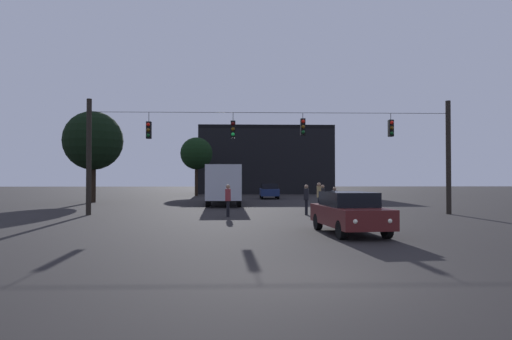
# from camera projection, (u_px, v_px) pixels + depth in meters

# --- Properties ---
(ground_plane) EXTENTS (168.00, 168.00, 0.00)m
(ground_plane) POSITION_uv_depth(u_px,v_px,m) (264.00, 206.00, 33.43)
(ground_plane) COLOR black
(ground_plane) RESTS_ON ground
(overhead_signal_span) EXTENTS (20.55, 0.44, 6.46)m
(overhead_signal_span) POSITION_uv_depth(u_px,v_px,m) (270.00, 149.00, 25.24)
(overhead_signal_span) COLOR black
(overhead_signal_span) RESTS_ON ground
(city_bus) EXTENTS (2.90, 11.08, 3.00)m
(city_bus) POSITION_uv_depth(u_px,v_px,m) (224.00, 181.00, 35.96)
(city_bus) COLOR #B7BCC6
(city_bus) RESTS_ON ground
(car_near_right) EXTENTS (2.24, 4.47, 1.52)m
(car_near_right) POSITION_uv_depth(u_px,v_px,m) (349.00, 212.00, 16.38)
(car_near_right) COLOR #511919
(car_near_right) RESTS_ON ground
(car_far_left) EXTENTS (1.83, 4.35, 1.52)m
(car_far_left) POSITION_uv_depth(u_px,v_px,m) (269.00, 191.00, 45.24)
(car_far_left) COLOR navy
(car_far_left) RESTS_ON ground
(pedestrian_crossing_left) EXTENTS (0.28, 0.38, 1.52)m
(pedestrian_crossing_left) POSITION_uv_depth(u_px,v_px,m) (335.00, 198.00, 26.46)
(pedestrian_crossing_left) COLOR black
(pedestrian_crossing_left) RESTS_ON ground
(pedestrian_crossing_center) EXTENTS (0.29, 0.39, 1.70)m
(pedestrian_crossing_center) POSITION_uv_depth(u_px,v_px,m) (228.00, 199.00, 23.68)
(pedestrian_crossing_center) COLOR black
(pedestrian_crossing_center) RESTS_ON ground
(pedestrian_crossing_right) EXTENTS (0.29, 0.39, 1.78)m
(pedestrian_crossing_right) POSITION_uv_depth(u_px,v_px,m) (319.00, 195.00, 27.31)
(pedestrian_crossing_right) COLOR black
(pedestrian_crossing_right) RESTS_ON ground
(pedestrian_near_bus) EXTENTS (0.31, 0.40, 1.64)m
(pedestrian_near_bus) POSITION_uv_depth(u_px,v_px,m) (323.00, 196.00, 28.14)
(pedestrian_near_bus) COLOR black
(pedestrian_near_bus) RESTS_ON ground
(pedestrian_trailing) EXTENTS (0.33, 0.41, 1.68)m
(pedestrian_trailing) POSITION_uv_depth(u_px,v_px,m) (306.00, 198.00, 24.91)
(pedestrian_trailing) COLOR black
(pedestrian_trailing) RESTS_ON ground
(corner_building) EXTENTS (17.86, 8.32, 9.08)m
(corner_building) POSITION_uv_depth(u_px,v_px,m) (265.00, 161.00, 62.56)
(corner_building) COLOR black
(corner_building) RESTS_ON ground
(tree_left_silhouette) EXTENTS (3.79, 3.79, 6.90)m
(tree_left_silhouette) POSITION_uv_depth(u_px,v_px,m) (196.00, 154.00, 52.89)
(tree_left_silhouette) COLOR black
(tree_left_silhouette) RESTS_ON ground
(tree_behind_building) EXTENTS (4.98, 4.98, 7.75)m
(tree_behind_building) POSITION_uv_depth(u_px,v_px,m) (93.00, 141.00, 38.11)
(tree_behind_building) COLOR black
(tree_behind_building) RESTS_ON ground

